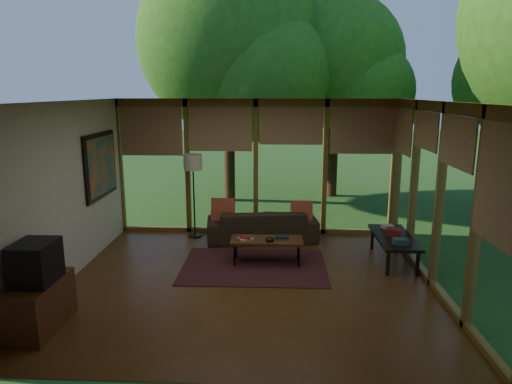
{
  "coord_description": "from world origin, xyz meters",
  "views": [
    {
      "loc": [
        0.4,
        -6.48,
        2.84
      ],
      "look_at": [
        0.08,
        0.7,
        1.25
      ],
      "focal_mm": 32.0,
      "sensor_mm": 36.0,
      "label": 1
    }
  ],
  "objects_px": {
    "media_cabinet": "(38,305)",
    "floor_lamp": "(193,167)",
    "coffee_table": "(267,241)",
    "side_console": "(394,239)",
    "television": "(35,262)",
    "sofa": "(262,225)"
  },
  "relations": [
    {
      "from": "coffee_table",
      "to": "media_cabinet",
      "type": "bearing_deg",
      "value": -140.28
    },
    {
      "from": "coffee_table",
      "to": "television",
      "type": "bearing_deg",
      "value": -140.07
    },
    {
      "from": "media_cabinet",
      "to": "television",
      "type": "xyz_separation_m",
      "value": [
        0.02,
        0.0,
        0.55
      ]
    },
    {
      "from": "television",
      "to": "coffee_table",
      "type": "height_order",
      "value": "television"
    },
    {
      "from": "floor_lamp",
      "to": "side_console",
      "type": "xyz_separation_m",
      "value": [
        3.6,
        -1.22,
        -1.0
      ]
    },
    {
      "from": "side_console",
      "to": "sofa",
      "type": "bearing_deg",
      "value": 154.83
    },
    {
      "from": "television",
      "to": "floor_lamp",
      "type": "xyz_separation_m",
      "value": [
        1.25,
        3.66,
        0.56
      ]
    },
    {
      "from": "sofa",
      "to": "coffee_table",
      "type": "xyz_separation_m",
      "value": [
        0.12,
        -1.23,
        0.08
      ]
    },
    {
      "from": "media_cabinet",
      "to": "television",
      "type": "bearing_deg",
      "value": 0.0
    },
    {
      "from": "television",
      "to": "coffee_table",
      "type": "distance_m",
      "value": 3.56
    },
    {
      "from": "sofa",
      "to": "television",
      "type": "distance_m",
      "value": 4.39
    },
    {
      "from": "television",
      "to": "floor_lamp",
      "type": "distance_m",
      "value": 3.9
    },
    {
      "from": "sofa",
      "to": "side_console",
      "type": "relative_size",
      "value": 1.5
    },
    {
      "from": "media_cabinet",
      "to": "floor_lamp",
      "type": "distance_m",
      "value": 4.02
    },
    {
      "from": "floor_lamp",
      "to": "media_cabinet",
      "type": "bearing_deg",
      "value": -109.13
    },
    {
      "from": "media_cabinet",
      "to": "floor_lamp",
      "type": "relative_size",
      "value": 0.61
    },
    {
      "from": "media_cabinet",
      "to": "coffee_table",
      "type": "relative_size",
      "value": 0.83
    },
    {
      "from": "floor_lamp",
      "to": "sofa",
      "type": "bearing_deg",
      "value": -6.85
    },
    {
      "from": "side_console",
      "to": "coffee_table",
      "type": "bearing_deg",
      "value": -175.59
    },
    {
      "from": "floor_lamp",
      "to": "coffee_table",
      "type": "height_order",
      "value": "floor_lamp"
    },
    {
      "from": "coffee_table",
      "to": "side_console",
      "type": "relative_size",
      "value": 0.86
    },
    {
      "from": "sofa",
      "to": "media_cabinet",
      "type": "xyz_separation_m",
      "value": [
        -2.61,
        -3.49,
        -0.01
      ]
    }
  ]
}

